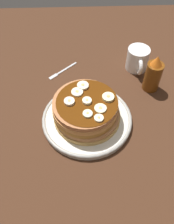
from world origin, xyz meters
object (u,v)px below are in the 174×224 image
at_px(banana_slice_2, 83,86).
at_px(banana_slice_5, 86,114).
at_px(coffee_mug, 138,59).
at_px(banana_slice_7, 108,97).
at_px(fork, 61,71).
at_px(banana_slice_3, 100,109).
at_px(pancake_stack, 86,110).
at_px(banana_slice_1, 77,92).
at_px(plate, 87,119).
at_px(banana_slice_4, 69,101).
at_px(syrup_bottle, 153,75).
at_px(banana_slice_0, 89,101).
at_px(banana_slice_6, 99,118).

bearing_deg(banana_slice_2, banana_slice_5, 3.26).
xyz_separation_m(banana_slice_2, coffee_mug, (-0.18, 0.20, -0.05)).
relative_size(banana_slice_7, fork, 0.34).
height_order(banana_slice_3, coffee_mug, banana_slice_3).
bearing_deg(fork, pancake_stack, 19.96).
bearing_deg(banana_slice_1, banana_slice_7, 74.23).
xyz_separation_m(plate, banana_slice_4, (-0.00, -0.05, 0.08)).
bearing_deg(fork, banana_slice_3, 25.32).
xyz_separation_m(banana_slice_2, syrup_bottle, (-0.08, 0.24, -0.03)).
distance_m(banana_slice_0, banana_slice_3, 0.04).
bearing_deg(banana_slice_0, coffee_mug, 141.61).
distance_m(pancake_stack, syrup_bottle, 0.27).
distance_m(banana_slice_1, syrup_bottle, 0.28).
distance_m(banana_slice_6, fork, 0.33).
bearing_deg(plate, fork, -159.56).
height_order(pancake_stack, banana_slice_3, banana_slice_3).
bearing_deg(fork, banana_slice_5, 16.54).
bearing_deg(pancake_stack, banana_slice_0, 87.47).
height_order(pancake_stack, banana_slice_2, banana_slice_2).
xyz_separation_m(banana_slice_3, banana_slice_4, (-0.03, -0.09, 0.00)).
distance_m(pancake_stack, banana_slice_3, 0.06).
bearing_deg(syrup_bottle, banana_slice_5, -51.41).
distance_m(banana_slice_2, banana_slice_6, 0.13).
bearing_deg(banana_slice_0, banana_slice_1, -137.97).
xyz_separation_m(banana_slice_3, banana_slice_5, (0.02, -0.04, 0.00)).
relative_size(banana_slice_3, banana_slice_6, 1.31).
xyz_separation_m(banana_slice_3, banana_slice_6, (0.03, -0.01, 0.00)).
bearing_deg(pancake_stack, banana_slice_5, -1.56).
distance_m(banana_slice_5, coffee_mug, 0.35).
xyz_separation_m(plate, fork, (-0.23, -0.09, -0.01)).
distance_m(banana_slice_0, banana_slice_6, 0.07).
relative_size(banana_slice_2, banana_slice_6, 1.34).
relative_size(banana_slice_3, banana_slice_5, 1.26).
xyz_separation_m(banana_slice_0, banana_slice_3, (0.03, 0.03, -0.00)).
xyz_separation_m(banana_slice_6, syrup_bottle, (-0.20, 0.20, -0.03)).
distance_m(pancake_stack, banana_slice_7, 0.08).
bearing_deg(banana_slice_4, banana_slice_6, 50.48).
bearing_deg(banana_slice_1, banana_slice_6, 30.10).
height_order(pancake_stack, banana_slice_0, banana_slice_0).
distance_m(banana_slice_6, banana_slice_7, 0.08).
height_order(pancake_stack, banana_slice_1, banana_slice_1).
relative_size(banana_slice_0, banana_slice_1, 0.78).
bearing_deg(banana_slice_0, banana_slice_7, 100.49).
bearing_deg(syrup_bottle, pancake_stack, -59.15).
bearing_deg(banana_slice_2, banana_slice_0, 13.57).
distance_m(pancake_stack, banana_slice_2, 0.07).
xyz_separation_m(pancake_stack, coffee_mug, (-0.24, 0.20, -0.01)).
bearing_deg(fork, syrup_bottle, 73.38).
height_order(pancake_stack, fork, pancake_stack).
bearing_deg(plate, syrup_bottle, 121.34).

